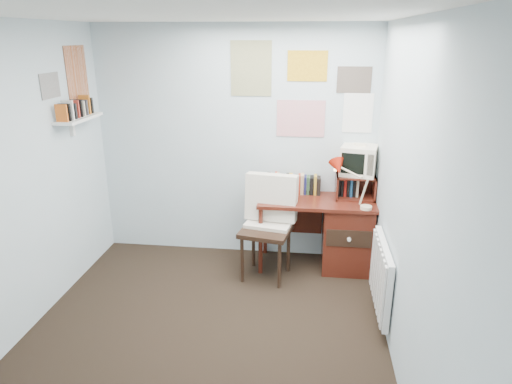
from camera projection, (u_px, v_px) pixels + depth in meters
The scene contains 15 objects.
ground at pixel (202, 345), 3.69m from camera, with size 3.50×3.50×0.00m, color black.
back_wall at pixel (235, 145), 4.92m from camera, with size 3.00×0.02×2.50m, color silver.
left_wall at pixel (2, 192), 3.45m from camera, with size 0.02×3.50×2.50m, color silver.
right_wall at pixel (409, 209), 3.11m from camera, with size 0.02×3.50×2.50m, color silver.
ceiling at pixel (186, 14), 2.87m from camera, with size 3.00×3.50×0.02m, color white.
desk at pixel (341, 232), 4.81m from camera, with size 1.20×0.55×0.76m.
desk_chair at pixel (266, 231), 4.58m from camera, with size 0.52×0.50×1.02m, color black.
desk_lamp at pixel (368, 189), 4.40m from camera, with size 0.29×0.25×0.41m, color #B51D0C.
tv_riser at pixel (355, 186), 4.74m from camera, with size 0.40×0.30×0.25m, color #511C12.
crt_tv at pixel (359, 159), 4.67m from camera, with size 0.35×0.32×0.33m, color #F0E3C9.
book_row at pixel (295, 183), 4.89m from camera, with size 0.60×0.14×0.22m, color #511C12.
radiator at pixel (381, 276), 3.90m from camera, with size 0.09×0.80×0.60m, color white.
wall_shelf at pixel (79, 118), 4.35m from camera, with size 0.20×0.62×0.24m, color white.
posters_back at pixel (302, 89), 4.64m from camera, with size 1.20×0.01×0.90m, color white.
posters_left at pixel (64, 77), 4.24m from camera, with size 0.01×0.70×0.60m, color white.
Camera 1 is at (0.81, -3.01, 2.37)m, focal length 32.00 mm.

